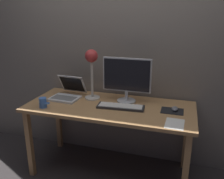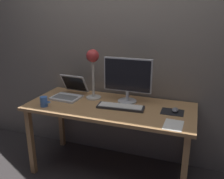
{
  "view_description": "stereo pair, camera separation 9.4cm",
  "coord_description": "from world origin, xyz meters",
  "px_view_note": "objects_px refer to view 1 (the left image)",
  "views": [
    {
      "loc": [
        0.64,
        -2.04,
        1.59
      ],
      "look_at": [
        0.04,
        -0.05,
        0.92
      ],
      "focal_mm": 38.32,
      "sensor_mm": 36.0,
      "label": 1
    },
    {
      "loc": [
        0.73,
        -2.01,
        1.59
      ],
      "look_at": [
        0.04,
        -0.05,
        0.92
      ],
      "focal_mm": 38.32,
      "sensor_mm": 36.0,
      "label": 2
    }
  ],
  "objects_px": {
    "keyboard_main": "(121,107)",
    "coffee_mug": "(43,103)",
    "laptop": "(68,91)",
    "desk_lamp": "(92,64)",
    "monitor": "(127,78)",
    "mouse": "(175,109)"
  },
  "relations": [
    {
      "from": "keyboard_main",
      "to": "coffee_mug",
      "type": "distance_m",
      "value": 0.73
    },
    {
      "from": "laptop",
      "to": "coffee_mug",
      "type": "bearing_deg",
      "value": -105.03
    },
    {
      "from": "laptop",
      "to": "desk_lamp",
      "type": "bearing_deg",
      "value": 5.9
    },
    {
      "from": "monitor",
      "to": "mouse",
      "type": "distance_m",
      "value": 0.54
    },
    {
      "from": "laptop",
      "to": "coffee_mug",
      "type": "xyz_separation_m",
      "value": [
        -0.09,
        -0.34,
        -0.01
      ]
    },
    {
      "from": "keyboard_main",
      "to": "desk_lamp",
      "type": "relative_size",
      "value": 0.88
    },
    {
      "from": "monitor",
      "to": "desk_lamp",
      "type": "xyz_separation_m",
      "value": [
        -0.36,
        -0.01,
        0.12
      ]
    },
    {
      "from": "laptop",
      "to": "desk_lamp",
      "type": "xyz_separation_m",
      "value": [
        0.26,
        0.03,
        0.31
      ]
    },
    {
      "from": "monitor",
      "to": "coffee_mug",
      "type": "xyz_separation_m",
      "value": [
        -0.71,
        -0.38,
        -0.2
      ]
    },
    {
      "from": "keyboard_main",
      "to": "mouse",
      "type": "xyz_separation_m",
      "value": [
        0.49,
        0.08,
        0.01
      ]
    },
    {
      "from": "monitor",
      "to": "laptop",
      "type": "relative_size",
      "value": 1.33
    },
    {
      "from": "coffee_mug",
      "to": "keyboard_main",
      "type": "bearing_deg",
      "value": 16.22
    },
    {
      "from": "coffee_mug",
      "to": "desk_lamp",
      "type": "bearing_deg",
      "value": 46.28
    },
    {
      "from": "monitor",
      "to": "keyboard_main",
      "type": "distance_m",
      "value": 0.29
    },
    {
      "from": "keyboard_main",
      "to": "laptop",
      "type": "relative_size",
      "value": 1.26
    },
    {
      "from": "mouse",
      "to": "laptop",
      "type": "bearing_deg",
      "value": 176.77
    },
    {
      "from": "monitor",
      "to": "keyboard_main",
      "type": "height_order",
      "value": "monitor"
    },
    {
      "from": "mouse",
      "to": "coffee_mug",
      "type": "xyz_separation_m",
      "value": [
        -1.19,
        -0.28,
        0.03
      ]
    },
    {
      "from": "monitor",
      "to": "keyboard_main",
      "type": "xyz_separation_m",
      "value": [
        -0.01,
        -0.17,
        -0.24
      ]
    },
    {
      "from": "laptop",
      "to": "coffee_mug",
      "type": "relative_size",
      "value": 3.4
    },
    {
      "from": "monitor",
      "to": "coffee_mug",
      "type": "bearing_deg",
      "value": -152.11
    },
    {
      "from": "mouse",
      "to": "coffee_mug",
      "type": "bearing_deg",
      "value": -166.81
    }
  ]
}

